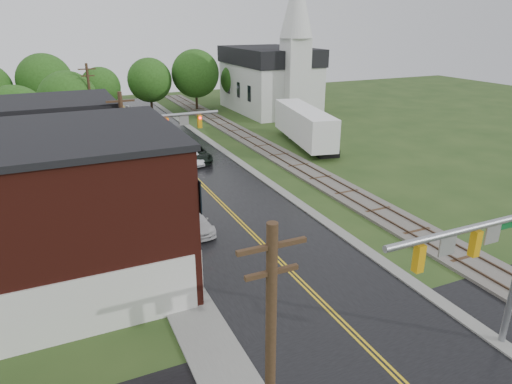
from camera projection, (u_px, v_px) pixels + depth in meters
main_road at (192, 175)px, 41.77m from camera, size 10.00×90.00×0.02m
cross_road at (401, 381)px, 17.95m from camera, size 60.00×9.00×0.02m
curb_right at (227, 154)px, 48.11m from camera, size 0.80×70.00×0.12m
sidewalk_left at (134, 204)px, 35.11m from camera, size 2.40×50.00×0.12m
brick_building at (35, 216)px, 22.69m from camera, size 14.30×10.30×8.30m
yellow_house at (60, 169)px, 32.96m from camera, size 8.00×7.00×6.40m
darkred_building at (68, 150)px, 41.36m from camera, size 7.00×6.00×4.40m
church at (273, 73)px, 67.63m from camera, size 10.40×18.40×20.00m
railroad at (267, 148)px, 49.85m from camera, size 3.20×80.00×0.30m
traffic_signal_near at (487, 252)px, 17.53m from camera, size 7.34×0.30×7.20m
traffic_signal_far at (158, 132)px, 36.10m from camera, size 7.34×0.43×7.20m
utility_pole_a at (270, 371)px, 11.94m from camera, size 1.80×0.28×9.00m
utility_pole_b at (126, 156)px, 30.65m from camera, size 1.80×0.28×9.00m
utility_pole_c at (91, 104)px, 49.36m from camera, size 1.80×0.28×9.00m
tree_left_c at (18, 118)px, 43.21m from camera, size 6.00×6.00×7.65m
tree_left_e at (70, 102)px, 50.15m from camera, size 6.40×6.40×8.16m
suv_dark at (195, 154)px, 45.49m from camera, size 2.66×5.49×1.51m
sedan_silver at (191, 159)px, 44.39m from camera, size 1.77×3.85×1.22m
pickup_white at (194, 222)px, 30.51m from camera, size 2.14×4.48×1.26m
semi_trailer at (304, 124)px, 50.41m from camera, size 5.51×13.75×4.16m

